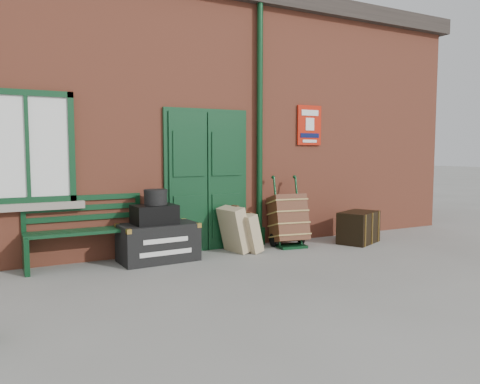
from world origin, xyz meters
TOP-DOWN VIEW (x-y plane):
  - ground at (0.00, 0.00)m, footprint 80.00×80.00m
  - station_building at (-0.00, 3.49)m, footprint 10.30×4.30m
  - bench at (-2.20, 1.33)m, footprint 1.63×0.51m
  - houdini_trunk at (-1.24, 1.09)m, footprint 1.13×0.66m
  - strongbox at (-1.29, 1.09)m, footprint 0.62×0.47m
  - hatbox at (-1.26, 1.12)m, footprint 0.35×0.35m
  - suitcase_back at (0.00, 1.09)m, footprint 0.44×0.56m
  - suitcase_front at (0.18, 0.99)m, footprint 0.40×0.50m
  - porter_trolley at (1.03, 1.11)m, footprint 0.65×0.68m
  - dark_trunk at (2.27, 0.77)m, footprint 0.89×0.76m

SIDE VIEW (x-z plane):
  - ground at x=0.00m, z-range 0.00..0.00m
  - dark_trunk at x=2.27m, z-range 0.00..0.54m
  - houdini_trunk at x=-1.24m, z-range 0.00..0.55m
  - suitcase_front at x=0.18m, z-range 0.00..0.63m
  - suitcase_back at x=0.00m, z-range 0.00..0.73m
  - porter_trolley at x=1.03m, z-range -0.13..1.03m
  - bench at x=-2.20m, z-range 0.00..1.01m
  - strongbox at x=-1.29m, z-range 0.55..0.82m
  - hatbox at x=-1.26m, z-range 0.82..1.04m
  - station_building at x=0.00m, z-range -0.02..4.34m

